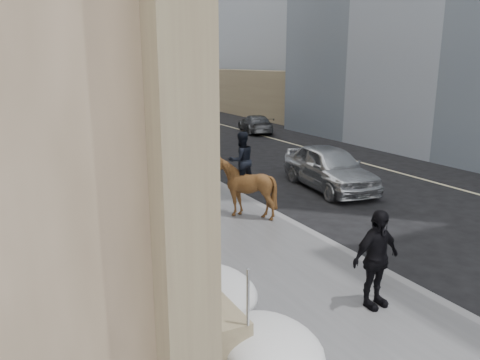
% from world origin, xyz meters
% --- Properties ---
extents(ground, '(140.00, 140.00, 0.00)m').
position_xyz_m(ground, '(0.00, 0.00, 0.00)').
color(ground, black).
rests_on(ground, ground).
extents(sidewalk, '(5.00, 80.00, 0.12)m').
position_xyz_m(sidewalk, '(0.00, 10.00, 0.06)').
color(sidewalk, '#4F4F51').
rests_on(sidewalk, ground).
extents(curb, '(0.24, 80.00, 0.12)m').
position_xyz_m(curb, '(2.62, 10.00, 0.06)').
color(curb, slate).
rests_on(curb, ground).
extents(lane_line, '(0.15, 70.00, 0.01)m').
position_xyz_m(lane_line, '(10.50, 10.00, 0.01)').
color(lane_line, '#BFB78C').
rests_on(lane_line, ground).
extents(far_podium, '(2.00, 80.00, 4.00)m').
position_xyz_m(far_podium, '(15.50, 10.00, 2.00)').
color(far_podium, '#7C6C50').
rests_on(far_podium, ground).
extents(streetlight_mid, '(1.71, 0.24, 8.00)m').
position_xyz_m(streetlight_mid, '(2.74, 14.00, 4.58)').
color(streetlight_mid, '#2D2D30').
rests_on(streetlight_mid, ground).
extents(streetlight_far, '(1.71, 0.24, 8.00)m').
position_xyz_m(streetlight_far, '(2.74, 34.00, 4.58)').
color(streetlight_far, '#2D2D30').
rests_on(streetlight_far, ground).
extents(traffic_signal, '(4.10, 0.22, 6.00)m').
position_xyz_m(traffic_signal, '(2.07, 22.00, 4.00)').
color(traffic_signal, '#2D2D30').
rests_on(traffic_signal, ground).
extents(snow_bank, '(1.70, 18.10, 0.76)m').
position_xyz_m(snow_bank, '(-1.42, 8.11, 0.47)').
color(snow_bank, silver).
rests_on(snow_bank, sidewalk).
extents(mounted_horse_left, '(1.97, 2.95, 2.80)m').
position_xyz_m(mounted_horse_left, '(-1.20, 6.00, 1.31)').
color(mounted_horse_left, '#573A1A').
rests_on(mounted_horse_left, sidewalk).
extents(mounted_horse_right, '(1.50, 1.67, 2.57)m').
position_xyz_m(mounted_horse_right, '(1.56, 4.58, 1.17)').
color(mounted_horse_right, '#482D14').
rests_on(mounted_horse_right, sidewalk).
extents(pedestrian, '(1.17, 0.56, 1.93)m').
position_xyz_m(pedestrian, '(1.28, -1.36, 1.09)').
color(pedestrian, black).
rests_on(pedestrian, sidewalk).
extents(car_silver, '(2.60, 5.07, 1.65)m').
position_xyz_m(car_silver, '(6.16, 6.33, 0.83)').
color(car_silver, '#B9BDC1').
rests_on(car_silver, ground).
extents(car_grey, '(2.65, 4.44, 1.20)m').
position_xyz_m(car_grey, '(10.80, 20.42, 0.60)').
color(car_grey, '#4E5155').
rests_on(car_grey, ground).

